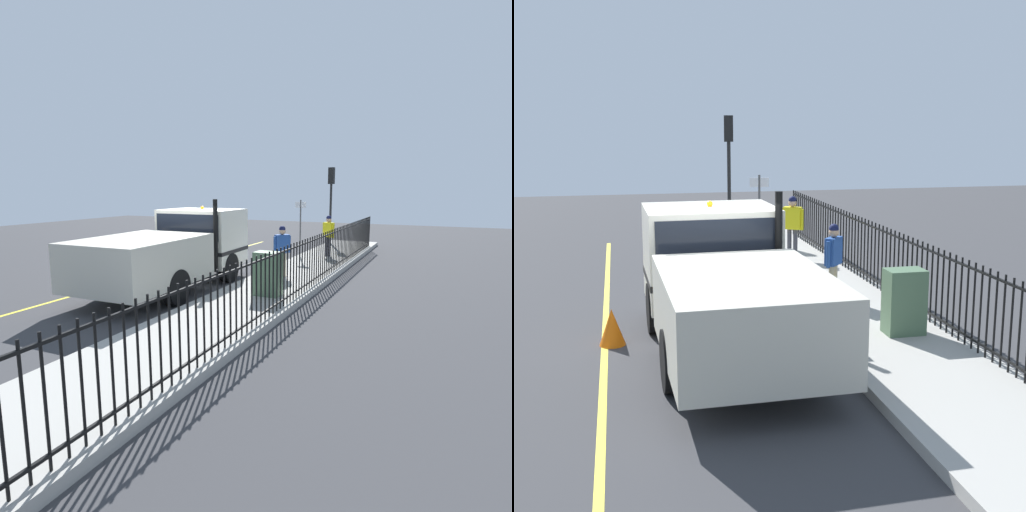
% 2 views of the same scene
% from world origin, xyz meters
% --- Properties ---
extents(ground_plane, '(50.96, 50.96, 0.00)m').
position_xyz_m(ground_plane, '(0.00, 0.00, 0.00)').
color(ground_plane, '#38383A').
rests_on(ground_plane, ground).
extents(sidewalk_slab, '(2.48, 23.16, 0.18)m').
position_xyz_m(sidewalk_slab, '(3.06, 0.00, 0.09)').
color(sidewalk_slab, '#A3A099').
rests_on(sidewalk_slab, ground).
extents(lane_marking, '(0.12, 20.85, 0.01)m').
position_xyz_m(lane_marking, '(-1.97, 0.00, 0.00)').
color(lane_marking, yellow).
rests_on(lane_marking, ground).
extents(work_truck, '(2.65, 6.34, 2.72)m').
position_xyz_m(work_truck, '(0.14, -0.82, 1.29)').
color(work_truck, silver).
rests_on(work_truck, ground).
extents(worker_standing, '(0.47, 0.49, 1.67)m').
position_xyz_m(worker_standing, '(2.79, 1.24, 1.20)').
color(worker_standing, '#264C99').
rests_on(worker_standing, sidewalk_slab).
extents(pedestrian_distant, '(0.55, 0.45, 1.74)m').
position_xyz_m(pedestrian_distant, '(3.08, 5.90, 1.25)').
color(pedestrian_distant, yellow).
rests_on(pedestrian_distant, sidewalk_slab).
extents(iron_fence, '(0.04, 19.72, 1.49)m').
position_xyz_m(iron_fence, '(4.13, -0.00, 0.93)').
color(iron_fence, black).
rests_on(iron_fence, sidewalk_slab).
extents(traffic_light_near, '(0.33, 0.25, 3.94)m').
position_xyz_m(traffic_light_near, '(2.01, 10.22, 2.98)').
color(traffic_light_near, black).
rests_on(traffic_light_near, sidewalk_slab).
extents(utility_cabinet, '(0.70, 0.49, 1.19)m').
position_xyz_m(utility_cabinet, '(3.34, -1.23, 0.77)').
color(utility_cabinet, '#4C6B4C').
rests_on(utility_cabinet, sidewalk_slab).
extents(traffic_cone, '(0.47, 0.47, 0.67)m').
position_xyz_m(traffic_cone, '(-1.83, -0.22, 0.34)').
color(traffic_cone, orange).
rests_on(traffic_cone, ground).
extents(street_sign, '(0.50, 0.11, 2.39)m').
position_xyz_m(street_sign, '(2.02, 5.31, 1.67)').
color(street_sign, '#4C4C4C').
rests_on(street_sign, sidewalk_slab).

